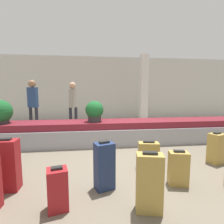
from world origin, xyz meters
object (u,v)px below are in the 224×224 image
at_px(suitcase_3, 104,166).
at_px(suitcase_4, 148,156).
at_px(suitcase_0, 149,183).
at_px(potted_plant_1, 0,112).
at_px(suitcase_8, 178,168).
at_px(suitcase_1, 5,165).
at_px(traveler_0, 73,101).
at_px(traveler_1, 33,101).
at_px(suitcase_7, 216,148).
at_px(pillar, 144,88).
at_px(potted_plant_0, 95,111).
at_px(suitcase_2, 58,189).

distance_m(suitcase_3, suitcase_4, 1.05).
bearing_deg(suitcase_3, suitcase_0, -67.45).
bearing_deg(potted_plant_1, suitcase_8, -32.60).
xyz_separation_m(suitcase_1, suitcase_8, (2.59, -0.19, -0.11)).
relative_size(traveler_0, traveler_1, 0.97).
bearing_deg(suitcase_8, suitcase_7, 42.46).
xyz_separation_m(pillar, potted_plant_0, (-2.52, -3.64, -0.69)).
bearing_deg(suitcase_4, traveler_1, 141.68).
xyz_separation_m(pillar, suitcase_3, (-2.44, -5.90, -1.24)).
xyz_separation_m(suitcase_0, traveler_0, (-1.31, 4.66, 0.72)).
distance_m(suitcase_0, suitcase_7, 2.20).
relative_size(suitcase_8, traveler_1, 0.30).
distance_m(suitcase_3, traveler_0, 4.24).
bearing_deg(suitcase_1, potted_plant_0, 57.98).
height_order(suitcase_2, traveler_0, traveler_0).
bearing_deg(suitcase_0, suitcase_1, 172.61).
distance_m(pillar, traveler_0, 3.76).
height_order(suitcase_2, suitcase_4, suitcase_2).
xyz_separation_m(suitcase_1, traveler_1, (-0.75, 3.85, 0.74)).
height_order(suitcase_2, traveler_1, traveler_1).
relative_size(suitcase_1, potted_plant_0, 1.38).
distance_m(suitcase_7, potted_plant_1, 5.13).
height_order(suitcase_1, potted_plant_0, potted_plant_0).
distance_m(suitcase_4, potted_plant_1, 3.84).
xyz_separation_m(suitcase_3, suitcase_8, (1.15, -0.04, -0.09)).
bearing_deg(suitcase_3, suitcase_2, -165.57).
bearing_deg(pillar, suitcase_4, -106.31).
bearing_deg(suitcase_0, traveler_0, 118.47).
bearing_deg(suitcase_8, suitcase_0, -129.34).
bearing_deg(pillar, suitcase_2, -115.82).
relative_size(suitcase_1, suitcase_8, 1.41).
bearing_deg(suitcase_3, suitcase_8, -20.78).
distance_m(suitcase_4, traveler_0, 4.00).
bearing_deg(pillar, potted_plant_0, -124.68).
height_order(pillar, potted_plant_1, pillar).
relative_size(potted_plant_0, potted_plant_1, 0.92).
height_order(suitcase_4, suitcase_8, suitcase_8).
bearing_deg(suitcase_7, traveler_1, 123.81).
bearing_deg(traveler_0, suitcase_0, -149.71).
relative_size(suitcase_4, traveler_0, 0.30).
bearing_deg(pillar, traveler_0, -151.00).
xyz_separation_m(suitcase_3, suitcase_4, (0.88, 0.57, -0.10)).
bearing_deg(potted_plant_0, suitcase_1, -122.75).
distance_m(suitcase_0, suitcase_1, 2.06).
relative_size(suitcase_3, suitcase_7, 1.15).
relative_size(suitcase_8, potted_plant_0, 0.98).
xyz_separation_m(suitcase_2, traveler_1, (-1.59, 4.39, 0.86)).
height_order(suitcase_4, traveler_0, traveler_0).
distance_m(suitcase_3, suitcase_8, 1.15).
xyz_separation_m(suitcase_8, potted_plant_0, (-1.23, 2.31, 0.64)).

